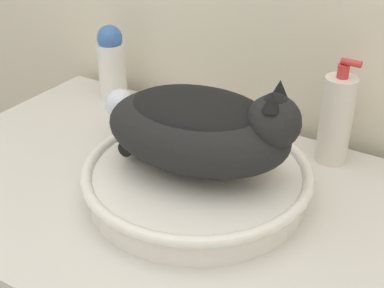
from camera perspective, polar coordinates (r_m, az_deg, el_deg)
name	(u,v)px	position (r m, az deg, el deg)	size (l,w,h in m)	color
sink_basin	(197,178)	(0.93, 0.54, -3.68)	(0.40, 0.40, 0.06)	white
cat	(202,126)	(0.87, 1.07, 1.93)	(0.34, 0.29, 0.17)	black
faucet	(124,112)	(1.07, -7.27, 3.41)	(0.16, 0.09, 0.14)	silver
lotion_bottle_white	(112,63)	(1.27, -8.56, 8.54)	(0.06, 0.06, 0.18)	white
soap_pump_bottle	(336,119)	(1.04, 15.11, 2.60)	(0.06, 0.06, 0.21)	silver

